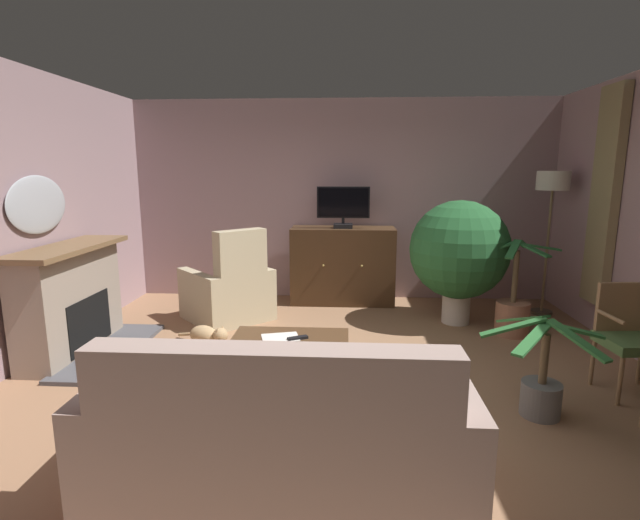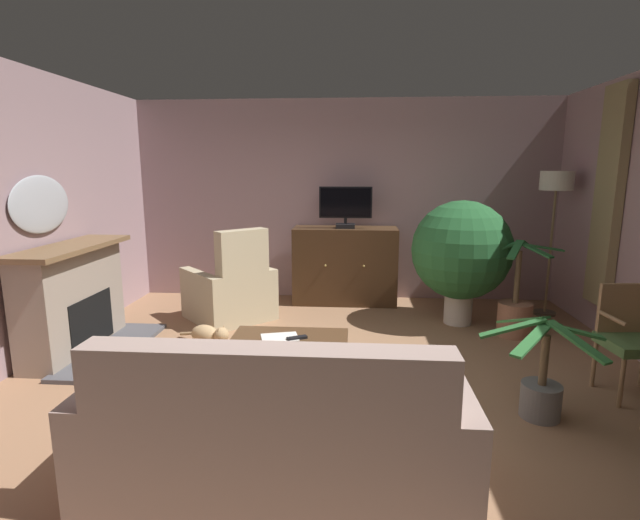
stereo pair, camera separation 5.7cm
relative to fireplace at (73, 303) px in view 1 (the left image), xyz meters
name	(u,v)px [view 1 (the left image)]	position (x,y,z in m)	size (l,w,h in m)	color
ground_plane	(335,392)	(2.66, -0.70, -0.54)	(6.48, 6.64, 0.04)	#936B4C
wall_back	(341,201)	(2.66, 2.37, 0.88)	(6.48, 0.10, 2.80)	gray
curtain_panel_far	(605,197)	(5.54, 0.91, 1.02)	(0.10, 0.44, 2.35)	#8E7F56
rug_central	(289,423)	(2.34, -1.26, -0.52)	(2.29, 1.70, 0.01)	#8E704C
fireplace	(73,303)	(0.00, 0.00, 0.00)	(0.85, 1.55, 1.10)	#4C4C51
wall_mirror_oval	(38,205)	(-0.25, 0.00, 0.98)	(0.06, 0.89, 0.57)	#B2B7BF
tv_cabinet	(343,267)	(2.69, 2.02, -0.02)	(1.42, 0.57, 1.06)	black
television	(343,206)	(2.69, 1.96, 0.83)	(0.71, 0.20, 0.56)	black
coffee_table	(291,343)	(2.29, -0.70, -0.11)	(0.96, 0.47, 0.47)	#4C331E
tv_remote	(298,338)	(2.36, -0.77, -0.04)	(0.17, 0.05, 0.02)	black
folded_newspaper	(280,337)	(2.21, -0.75, -0.05)	(0.30, 0.22, 0.01)	silver
sofa_floral	(281,437)	(2.39, -1.96, -0.20)	(2.17, 0.93, 0.98)	#A3897F
armchair_by_fireplace	(229,292)	(1.30, 1.15, -0.17)	(1.26, 1.26, 1.15)	tan
side_chair_tucked_against_wall	(630,334)	(5.10, -0.57, -0.02)	(0.51, 0.47, 0.91)	#4C703D
potted_plant_leafy_by_curtain	(541,386)	(4.22, -1.02, -0.29)	(0.87, 0.92, 0.78)	slate
potted_plant_small_fern_corner	(513,312)	(4.62, 0.79, -0.26)	(0.85, 0.78, 1.09)	#99664C
potted_plant_on_hearth_side	(459,251)	(4.08, 1.19, 0.36)	(1.17, 1.17, 1.49)	beige
cat	(207,335)	(1.28, 0.26, -0.41)	(0.62, 0.35, 0.23)	tan
floor_lamp	(552,193)	(5.28, 1.62, 1.03)	(0.39, 0.39, 1.82)	#4C4233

